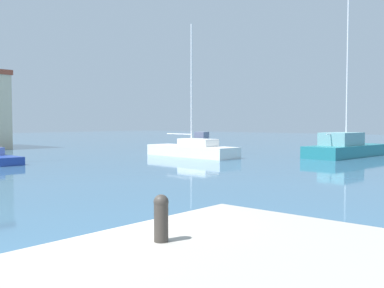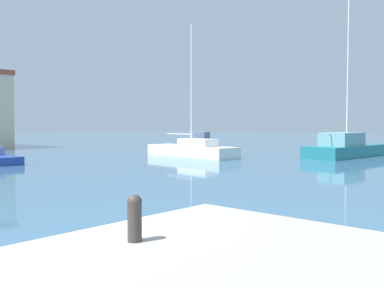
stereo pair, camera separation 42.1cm
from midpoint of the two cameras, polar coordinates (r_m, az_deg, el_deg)
water at (r=32.60m, az=-12.16°, el=-2.04°), size 160.00×160.00×0.00m
mooring_bollard at (r=6.04m, az=-5.28°, el=-9.06°), size 0.20×0.20×0.63m
sailboat_white_far_left at (r=35.30m, az=0.37°, el=-0.70°), size 3.09×8.45×10.33m
sailboat_teal_center_channel at (r=36.99m, az=19.17°, el=-0.44°), size 8.73×3.57×12.46m
motorboat_navy_distant_east at (r=42.28m, az=1.69°, el=-0.12°), size 5.51×3.30×1.79m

